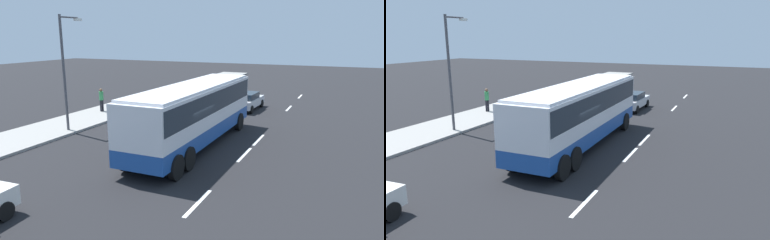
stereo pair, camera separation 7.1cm
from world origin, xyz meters
TOP-DOWN VIEW (x-y plane):
  - ground_plane at (0.00, 0.00)m, footprint 120.00×120.00m
  - sidewalk_curb at (0.00, 9.84)m, footprint 80.00×4.00m
  - lane_centreline at (1.14, -2.78)m, footprint 40.96×0.16m
  - coach_bus at (1.75, 0.14)m, footprint 11.79×2.73m
  - car_silver_hatch at (12.64, 0.30)m, footprint 4.29×1.95m
  - pedestrian_near_curb at (6.70, 10.18)m, footprint 0.32×0.32m
  - street_lamp at (1.41, 8.54)m, footprint 1.87×0.24m

SIDE VIEW (x-z plane):
  - ground_plane at x=0.00m, z-range 0.00..0.00m
  - lane_centreline at x=1.14m, z-range 0.00..0.01m
  - sidewalk_curb at x=0.00m, z-range 0.00..0.15m
  - car_silver_hatch at x=12.64m, z-range 0.05..1.47m
  - pedestrian_near_curb at x=6.70m, z-range 0.29..2.07m
  - coach_bus at x=1.75m, z-range 0.41..3.79m
  - street_lamp at x=1.41m, z-range 0.68..7.65m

